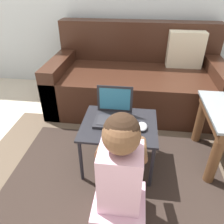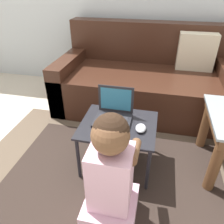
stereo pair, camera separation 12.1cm
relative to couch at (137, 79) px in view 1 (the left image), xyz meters
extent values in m
plane|color=beige|center=(-0.21, -0.99, -0.28)|extent=(16.00, 16.00, 0.00)
cube|color=brown|center=(-0.09, -1.20, -0.28)|extent=(2.10, 1.63, 0.01)
cube|color=#2D231E|center=(-0.09, -1.20, -0.27)|extent=(1.51, 1.18, 0.00)
cube|color=#381E14|center=(-0.01, -0.06, -0.08)|extent=(1.73, 0.91, 0.40)
cube|color=#381E14|center=(-0.01, 0.30, 0.33)|extent=(1.73, 0.20, 0.42)
cube|color=#381E14|center=(-0.80, -0.06, -0.02)|extent=(0.16, 0.91, 0.52)
cube|color=#381E14|center=(0.78, -0.06, -0.02)|extent=(0.16, 0.91, 0.52)
cube|color=beige|center=(0.48, 0.13, 0.30)|extent=(0.36, 0.14, 0.36)
cylinder|color=brown|center=(0.55, -1.07, -0.06)|extent=(0.07, 0.07, 0.44)
cylinder|color=brown|center=(0.55, -0.62, -0.06)|extent=(0.07, 0.07, 0.44)
cube|color=black|center=(-0.09, -0.97, 0.08)|extent=(0.51, 0.44, 0.02)
cylinder|color=black|center=(-0.33, -1.17, -0.10)|extent=(0.02, 0.02, 0.35)
cylinder|color=black|center=(0.14, -1.17, -0.10)|extent=(0.02, 0.02, 0.35)
cylinder|color=black|center=(-0.33, -0.78, -0.10)|extent=(0.02, 0.02, 0.35)
cylinder|color=black|center=(0.14, -0.78, -0.10)|extent=(0.02, 0.02, 0.35)
cube|color=#232328|center=(-0.14, -0.95, 0.10)|extent=(0.25, 0.21, 0.02)
cube|color=#28282D|center=(-0.14, -0.97, 0.11)|extent=(0.21, 0.13, 0.00)
cube|color=#232328|center=(-0.14, -0.85, 0.21)|extent=(0.25, 0.01, 0.20)
cube|color=teal|center=(-0.14, -0.85, 0.21)|extent=(0.22, 0.00, 0.17)
ellipsoid|color=#B2B7C1|center=(0.06, -1.01, 0.10)|extent=(0.07, 0.10, 0.03)
cube|color=#E5B2CC|center=(-0.04, -1.43, -0.19)|extent=(0.29, 0.29, 0.17)
cube|color=#E5B2CC|center=(-0.04, -1.43, 0.08)|extent=(0.22, 0.19, 0.37)
sphere|color=brown|center=(-0.04, -1.43, 0.35)|extent=(0.18, 0.18, 0.18)
sphere|color=black|center=(-0.04, -1.42, 0.36)|extent=(0.17, 0.17, 0.17)
cylinder|color=brown|center=(-0.15, -1.31, 0.18)|extent=(0.06, 0.25, 0.13)
cylinder|color=brown|center=(0.06, -1.31, 0.18)|extent=(0.06, 0.25, 0.13)
camera|label=1|loc=(0.01, -2.19, 0.95)|focal=35.00mm
camera|label=2|loc=(0.13, -2.17, 0.95)|focal=35.00mm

